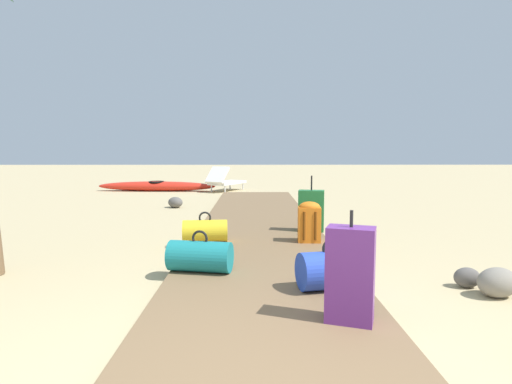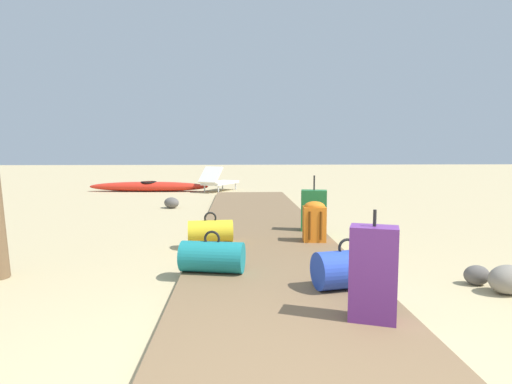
{
  "view_description": "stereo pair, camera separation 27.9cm",
  "coord_description": "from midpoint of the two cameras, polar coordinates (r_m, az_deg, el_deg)",
  "views": [
    {
      "loc": [
        -0.1,
        -1.77,
        1.3
      ],
      "look_at": [
        -0.04,
        5.66,
        0.55
      ],
      "focal_mm": 29.7,
      "sensor_mm": 36.0,
      "label": 1
    },
    {
      "loc": [
        -0.38,
        -1.76,
        1.3
      ],
      "look_at": [
        -0.04,
        5.66,
        0.55
      ],
      "focal_mm": 29.7,
      "sensor_mm": 36.0,
      "label": 2
    }
  ],
  "objects": [
    {
      "name": "ground_plane",
      "position": [
        6.03,
        1.81,
        -6.69
      ],
      "size": [
        60.0,
        60.0,
        0.0
      ],
      "primitive_type": "plane",
      "color": "tan"
    },
    {
      "name": "boardwalk",
      "position": [
        7.03,
        1.48,
        -4.56
      ],
      "size": [
        1.86,
        10.29,
        0.08
      ],
      "primitive_type": "cube",
      "color": "brown",
      "rests_on": "ground"
    },
    {
      "name": "suitcase_purple",
      "position": [
        3.14,
        15.12,
        -10.71
      ],
      "size": [
        0.38,
        0.3,
        0.8
      ],
      "color": "#6B2D84",
      "rests_on": "boardwalk"
    },
    {
      "name": "backpack_orange",
      "position": [
        5.66,
        8.6,
        -3.85
      ],
      "size": [
        0.3,
        0.25,
        0.54
      ],
      "color": "orange",
      "rests_on": "boardwalk"
    },
    {
      "name": "duffel_bag_yellow",
      "position": [
        5.63,
        -5.46,
        -5.23
      ],
      "size": [
        0.61,
        0.34,
        0.41
      ],
      "color": "gold",
      "rests_on": "boardwalk"
    },
    {
      "name": "duffel_bag_teal",
      "position": [
        4.3,
        -5.68,
        -8.61
      ],
      "size": [
        0.67,
        0.42,
        0.42
      ],
      "color": "#197A7F",
      "rests_on": "boardwalk"
    },
    {
      "name": "suitcase_green",
      "position": [
        6.39,
        8.69,
        -2.5
      ],
      "size": [
        0.41,
        0.27,
        0.83
      ],
      "color": "#237538",
      "rests_on": "boardwalk"
    },
    {
      "name": "duffel_bag_blue",
      "position": [
        3.85,
        12.11,
        -10.23
      ],
      "size": [
        0.61,
        0.44,
        0.45
      ],
      "color": "#2847B7",
      "rests_on": "boardwalk"
    },
    {
      "name": "lounge_chair",
      "position": [
        13.17,
        -3.58,
        1.52
      ],
      "size": [
        1.24,
        1.65,
        0.78
      ],
      "color": "white",
      "rests_on": "ground"
    },
    {
      "name": "kayak",
      "position": [
        13.56,
        -12.66,
        0.77
      ],
      "size": [
        3.72,
        0.74,
        0.31
      ],
      "color": "red",
      "rests_on": "ground"
    },
    {
      "name": "rock_right_mid",
      "position": [
        4.59,
        28.14,
        -10.14
      ],
      "size": [
        0.26,
        0.21,
        0.19
      ],
      "primitive_type": "ellipsoid",
      "rotation": [
        0.0,
        0.0,
        3.01
      ],
      "color": "#5B5651",
      "rests_on": "ground"
    },
    {
      "name": "rock_left_mid",
      "position": [
        9.6,
        -9.99,
        -1.39
      ],
      "size": [
        0.46,
        0.45,
        0.24
      ],
      "primitive_type": "ellipsoid",
      "rotation": [
        0.0,
        0.0,
        2.43
      ],
      "color": "#5B5651",
      "rests_on": "ground"
    },
    {
      "name": "rock_right_near",
      "position": [
        4.44,
        31.37,
        -10.36
      ],
      "size": [
        0.41,
        0.34,
        0.26
      ],
      "primitive_type": "ellipsoid",
      "rotation": [
        0.0,
        0.0,
        0.19
      ],
      "color": "gray",
      "rests_on": "ground"
    }
  ]
}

